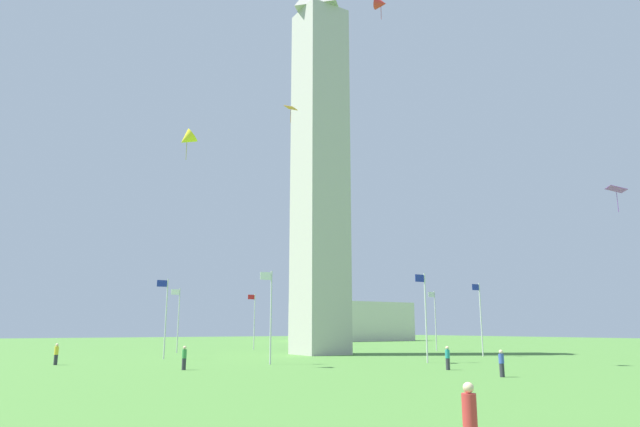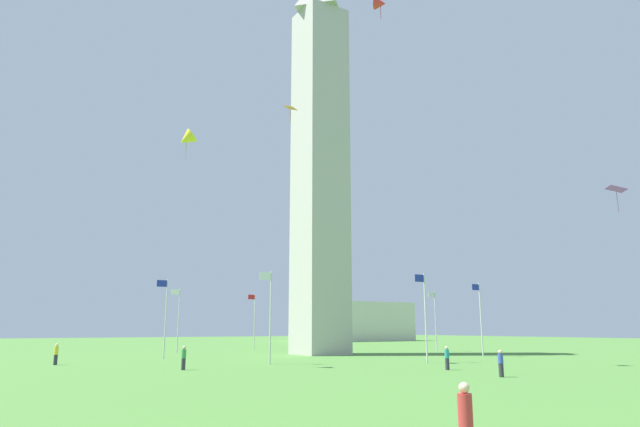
{
  "view_description": "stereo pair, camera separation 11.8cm",
  "coord_description": "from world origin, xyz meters",
  "px_view_note": "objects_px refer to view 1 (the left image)",
  "views": [
    {
      "loc": [
        33.27,
        54.17,
        2.9
      ],
      "look_at": [
        0.0,
        0.0,
        16.06
      ],
      "focal_mm": 31.11,
      "sensor_mm": 36.0,
      "label": 1
    },
    {
      "loc": [
        33.17,
        54.23,
        2.9
      ],
      "look_at": [
        0.0,
        0.0,
        16.06
      ],
      "focal_mm": 31.11,
      "sensor_mm": 36.0,
      "label": 2
    }
  ],
  "objects_px": {
    "obelisk_monument": "(320,151)",
    "kite_red_delta": "(381,4)",
    "flagpole_e": "(425,313)",
    "flagpole_w": "(254,319)",
    "kite_purple_diamond": "(616,190)",
    "person_yellow_shirt": "(56,354)",
    "kite_orange_diamond": "(291,108)",
    "flagpole_n": "(165,314)",
    "person_red_shirt": "(470,424)",
    "flagpole_ne": "(270,312)",
    "flagpole_s": "(435,318)",
    "distant_building": "(351,322)",
    "flagpole_se": "(480,316)",
    "flagpole_nw": "(178,317)",
    "flagpole_sw": "(348,319)",
    "person_green_shirt": "(184,358)",
    "person_teal_shirt": "(448,358)",
    "person_blue_shirt": "(502,364)",
    "kite_yellow_delta": "(187,139)"
  },
  "relations": [
    {
      "from": "person_blue_shirt",
      "to": "flagpole_se",
      "type": "bearing_deg",
      "value": -7.06
    },
    {
      "from": "flagpole_s",
      "to": "person_blue_shirt",
      "type": "xyz_separation_m",
      "value": [
        23.2,
        30.4,
        -3.39
      ]
    },
    {
      "from": "person_teal_shirt",
      "to": "person_green_shirt",
      "type": "xyz_separation_m",
      "value": [
        15.92,
        -9.75,
        0.01
      ]
    },
    {
      "from": "flagpole_n",
      "to": "kite_orange_diamond",
      "type": "bearing_deg",
      "value": 117.61
    },
    {
      "from": "flagpole_ne",
      "to": "person_blue_shirt",
      "type": "relative_size",
      "value": 4.75
    },
    {
      "from": "flagpole_e",
      "to": "distant_building",
      "type": "relative_size",
      "value": 0.31
    },
    {
      "from": "flagpole_se",
      "to": "flagpole_s",
      "type": "height_order",
      "value": "same"
    },
    {
      "from": "flagpole_ne",
      "to": "flagpole_s",
      "type": "bearing_deg",
      "value": -157.5
    },
    {
      "from": "person_blue_shirt",
      "to": "kite_red_delta",
      "type": "xyz_separation_m",
      "value": [
        0.16,
        -10.59,
        29.86
      ]
    },
    {
      "from": "flagpole_ne",
      "to": "kite_red_delta",
      "type": "distance_m",
      "value": 28.26
    },
    {
      "from": "flagpole_ne",
      "to": "person_yellow_shirt",
      "type": "relative_size",
      "value": 4.51
    },
    {
      "from": "kite_purple_diamond",
      "to": "kite_yellow_delta",
      "type": "relative_size",
      "value": 0.92
    },
    {
      "from": "flagpole_se",
      "to": "person_red_shirt",
      "type": "xyz_separation_m",
      "value": [
        36.14,
        32.67,
        -3.32
      ]
    },
    {
      "from": "flagpole_ne",
      "to": "flagpole_se",
      "type": "xyz_separation_m",
      "value": [
        -24.74,
        0.0,
        0.0
      ]
    },
    {
      "from": "flagpole_w",
      "to": "kite_purple_diamond",
      "type": "height_order",
      "value": "kite_purple_diamond"
    },
    {
      "from": "person_yellow_shirt",
      "to": "person_green_shirt",
      "type": "height_order",
      "value": "person_yellow_shirt"
    },
    {
      "from": "flagpole_w",
      "to": "person_blue_shirt",
      "type": "height_order",
      "value": "flagpole_w"
    },
    {
      "from": "flagpole_s",
      "to": "kite_purple_diamond",
      "type": "bearing_deg",
      "value": 85.77
    },
    {
      "from": "person_yellow_shirt",
      "to": "kite_orange_diamond",
      "type": "distance_m",
      "value": 28.44
    },
    {
      "from": "flagpole_n",
      "to": "person_red_shirt",
      "type": "relative_size",
      "value": 4.39
    },
    {
      "from": "flagpole_ne",
      "to": "flagpole_e",
      "type": "relative_size",
      "value": 1.0
    },
    {
      "from": "flagpole_n",
      "to": "flagpole_sw",
      "type": "distance_m",
      "value": 32.33
    },
    {
      "from": "flagpole_ne",
      "to": "flagpole_s",
      "type": "height_order",
      "value": "same"
    },
    {
      "from": "distant_building",
      "to": "flagpole_se",
      "type": "bearing_deg",
      "value": 66.06
    },
    {
      "from": "flagpole_ne",
      "to": "kite_purple_diamond",
      "type": "bearing_deg",
      "value": 153.09
    },
    {
      "from": "flagpole_n",
      "to": "person_blue_shirt",
      "type": "xyz_separation_m",
      "value": [
        -11.8,
        30.4,
        -3.39
      ]
    },
    {
      "from": "kite_red_delta",
      "to": "kite_orange_diamond",
      "type": "bearing_deg",
      "value": -54.89
    },
    {
      "from": "person_red_shirt",
      "to": "person_yellow_shirt",
      "type": "height_order",
      "value": "person_red_shirt"
    },
    {
      "from": "flagpole_w",
      "to": "kite_purple_diamond",
      "type": "relative_size",
      "value": 3.2
    },
    {
      "from": "person_teal_shirt",
      "to": "kite_purple_diamond",
      "type": "xyz_separation_m",
      "value": [
        -19.85,
        2.12,
        14.47
      ]
    },
    {
      "from": "obelisk_monument",
      "to": "kite_red_delta",
      "type": "distance_m",
      "value": 21.78
    },
    {
      "from": "obelisk_monument",
      "to": "kite_orange_diamond",
      "type": "distance_m",
      "value": 16.82
    },
    {
      "from": "person_teal_shirt",
      "to": "kite_orange_diamond",
      "type": "bearing_deg",
      "value": 56.16
    },
    {
      "from": "person_red_shirt",
      "to": "distant_building",
      "type": "xyz_separation_m",
      "value": [
        -65.7,
        -99.26,
        3.48
      ]
    },
    {
      "from": "flagpole_nw",
      "to": "person_teal_shirt",
      "type": "xyz_separation_m",
      "value": [
        -8.05,
        36.79,
        -3.37
      ]
    },
    {
      "from": "flagpole_s",
      "to": "flagpole_nw",
      "type": "bearing_deg",
      "value": -22.5
    },
    {
      "from": "obelisk_monument",
      "to": "flagpole_e",
      "type": "xyz_separation_m",
      "value": [
        0.06,
        17.5,
        -19.6
      ]
    },
    {
      "from": "flagpole_se",
      "to": "flagpole_nw",
      "type": "height_order",
      "value": "same"
    },
    {
      "from": "kite_orange_diamond",
      "to": "kite_purple_diamond",
      "type": "xyz_separation_m",
      "value": [
        -26.38,
        13.82,
        -7.06
      ]
    },
    {
      "from": "flagpole_n",
      "to": "kite_red_delta",
      "type": "height_order",
      "value": "kite_red_delta"
    },
    {
      "from": "flagpole_s",
      "to": "person_blue_shirt",
      "type": "bearing_deg",
      "value": 52.65
    },
    {
      "from": "flagpole_ne",
      "to": "distant_building",
      "type": "distance_m",
      "value": 85.93
    },
    {
      "from": "person_yellow_shirt",
      "to": "person_green_shirt",
      "type": "distance_m",
      "value": 12.8
    },
    {
      "from": "kite_red_delta",
      "to": "flagpole_w",
      "type": "bearing_deg",
      "value": -98.93
    },
    {
      "from": "kite_yellow_delta",
      "to": "flagpole_se",
      "type": "bearing_deg",
      "value": -179.42
    },
    {
      "from": "person_teal_shirt",
      "to": "person_yellow_shirt",
      "type": "bearing_deg",
      "value": 75.36
    },
    {
      "from": "person_yellow_shirt",
      "to": "kite_purple_diamond",
      "type": "distance_m",
      "value": 50.5
    },
    {
      "from": "flagpole_se",
      "to": "kite_red_delta",
      "type": "relative_size",
      "value": 3.51
    },
    {
      "from": "person_green_shirt",
      "to": "person_blue_shirt",
      "type": "distance_m",
      "value": 21.42
    },
    {
      "from": "flagpole_sw",
      "to": "kite_orange_diamond",
      "type": "bearing_deg",
      "value": 47.21
    }
  ]
}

